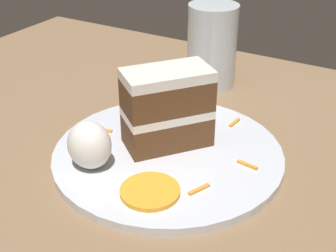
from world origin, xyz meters
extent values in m
plane|color=black|center=(0.00, 0.00, 0.00)|extent=(6.00, 6.00, 0.00)
cube|color=#846647|center=(0.00, 0.00, 0.02)|extent=(0.93, 0.86, 0.03)
cylinder|color=silver|center=(-0.04, -0.06, 0.04)|extent=(0.27, 0.27, 0.01)
cube|color=brown|center=(-0.03, -0.07, 0.06)|extent=(0.10, 0.11, 0.04)
cube|color=white|center=(-0.03, -0.07, 0.08)|extent=(0.10, 0.11, 0.01)
cube|color=brown|center=(-0.03, -0.07, 0.11)|extent=(0.10, 0.11, 0.04)
cube|color=white|center=(-0.03, -0.07, 0.13)|extent=(0.10, 0.11, 0.01)
ellipsoid|color=white|center=(0.02, 0.01, 0.07)|extent=(0.05, 0.05, 0.06)
cylinder|color=orange|center=(-0.07, 0.02, 0.05)|extent=(0.06, 0.06, 0.00)
cube|color=orange|center=(0.01, -0.14, 0.04)|extent=(0.01, 0.03, 0.00)
cube|color=orange|center=(-0.08, -0.16, 0.04)|extent=(0.01, 0.02, 0.00)
cube|color=orange|center=(-0.01, -0.15, 0.04)|extent=(0.01, 0.01, 0.00)
cube|color=orange|center=(-0.13, -0.07, 0.04)|extent=(0.03, 0.01, 0.00)
cube|color=orange|center=(0.05, -0.05, 0.04)|extent=(0.02, 0.01, 0.00)
cube|color=orange|center=(-0.11, -0.01, 0.04)|extent=(0.01, 0.03, 0.00)
cylinder|color=silver|center=(0.01, -0.27, 0.10)|extent=(0.08, 0.08, 0.13)
cylinder|color=silver|center=(0.01, -0.27, 0.05)|extent=(0.07, 0.07, 0.04)
camera|label=1|loc=(-0.27, 0.34, 0.34)|focal=50.00mm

